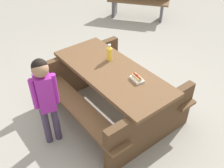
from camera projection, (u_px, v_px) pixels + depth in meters
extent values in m
plane|color=gray|center=(112.00, 112.00, 3.85)|extent=(30.00, 30.00, 0.00)
cube|color=brown|center=(112.00, 72.00, 3.41)|extent=(1.94, 1.20, 0.05)
cube|color=brown|center=(141.00, 75.00, 3.87)|extent=(1.81, 0.74, 0.04)
cube|color=brown|center=(78.00, 106.00, 3.32)|extent=(1.81, 0.74, 0.04)
cube|color=#4D3520|center=(151.00, 126.00, 3.16)|extent=(0.46, 1.38, 0.70)
cube|color=#4D3520|center=(82.00, 69.00, 4.13)|extent=(0.46, 1.38, 0.70)
cylinder|color=yellow|center=(109.00, 54.00, 3.55)|extent=(0.08, 0.08, 0.18)
cone|color=yellow|center=(109.00, 47.00, 3.48)|extent=(0.07, 0.07, 0.04)
cylinder|color=silver|center=(109.00, 45.00, 3.47)|extent=(0.04, 0.04, 0.02)
cube|color=white|center=(137.00, 79.00, 3.22)|extent=(0.19, 0.13, 0.03)
cube|color=#D8B272|center=(137.00, 77.00, 3.20)|extent=(0.16, 0.07, 0.04)
cylinder|color=maroon|center=(137.00, 76.00, 3.19)|extent=(0.14, 0.04, 0.03)
ellipsoid|color=maroon|center=(137.00, 75.00, 3.18)|extent=(0.07, 0.03, 0.01)
cylinder|color=#3F334C|center=(56.00, 123.00, 3.29)|extent=(0.09, 0.09, 0.56)
cylinder|color=#3F334C|center=(47.00, 126.00, 3.25)|extent=(0.09, 0.09, 0.56)
cube|color=purple|center=(45.00, 93.00, 2.95)|extent=(0.18, 0.19, 0.48)
cylinder|color=purple|center=(55.00, 89.00, 2.97)|extent=(0.07, 0.07, 0.40)
cylinder|color=purple|center=(34.00, 94.00, 2.90)|extent=(0.07, 0.07, 0.40)
sphere|color=#997051|center=(40.00, 69.00, 2.75)|extent=(0.19, 0.19, 0.19)
sphere|color=black|center=(39.00, 67.00, 2.74)|extent=(0.18, 0.18, 0.18)
cube|color=brown|center=(138.00, 1.00, 6.35)|extent=(1.23, 1.44, 0.04)
cube|color=#4C4C51|center=(115.00, 8.00, 6.60)|extent=(0.32, 0.27, 0.41)
cube|color=#4C4C51|center=(162.00, 12.00, 6.37)|extent=(0.32, 0.27, 0.41)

